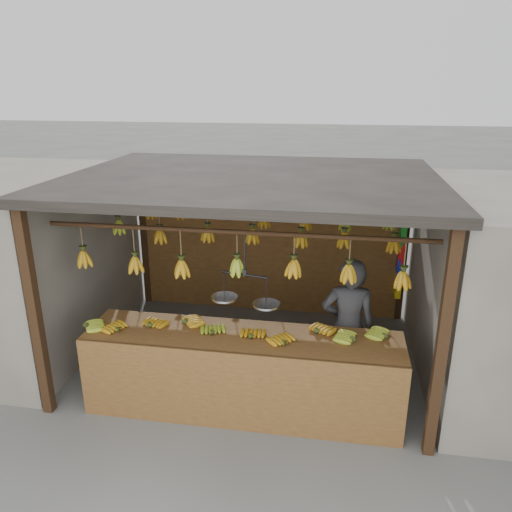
# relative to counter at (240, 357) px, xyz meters

# --- Properties ---
(ground) EXTENTS (80.00, 80.00, 0.00)m
(ground) POSITION_rel_counter_xyz_m (-0.08, 1.22, -0.71)
(ground) COLOR #5B5B57
(stall) EXTENTS (4.30, 3.30, 2.40)m
(stall) POSITION_rel_counter_xyz_m (-0.08, 1.55, 1.26)
(stall) COLOR black
(stall) RESTS_ON ground
(counter) EXTENTS (3.51, 0.77, 0.96)m
(counter) POSITION_rel_counter_xyz_m (0.00, 0.00, 0.00)
(counter) COLOR brown
(counter) RESTS_ON ground
(hanging_bananas) EXTENTS (3.59, 2.23, 0.39)m
(hanging_bananas) POSITION_rel_counter_xyz_m (-0.08, 1.24, 0.91)
(hanging_bananas) COLOR #B17B12
(hanging_bananas) RESTS_ON ground
(balance_scale) EXTENTS (0.75, 0.38, 0.76)m
(balance_scale) POSITION_rel_counter_xyz_m (0.02, 0.22, 0.58)
(balance_scale) COLOR black
(balance_scale) RESTS_ON ground
(vendor) EXTENTS (0.61, 0.41, 1.65)m
(vendor) POSITION_rel_counter_xyz_m (1.11, 0.62, 0.12)
(vendor) COLOR #262628
(vendor) RESTS_ON ground
(bag_bundles) EXTENTS (0.08, 0.26, 1.13)m
(bag_bundles) POSITION_rel_counter_xyz_m (1.86, 2.57, 0.28)
(bag_bundles) COLOR #199926
(bag_bundles) RESTS_ON ground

